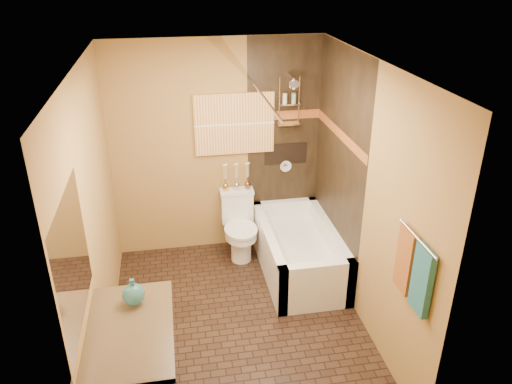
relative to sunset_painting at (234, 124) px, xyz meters
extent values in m
plane|color=black|center=(-0.20, -1.48, -1.55)|extent=(3.00, 3.00, 0.00)
cube|color=#9F773D|center=(-1.40, -1.48, -0.30)|extent=(0.02, 3.00, 2.50)
cube|color=#9F773D|center=(1.00, -1.48, -0.30)|extent=(0.02, 3.00, 2.50)
cube|color=#9F773D|center=(-0.20, 0.02, -0.30)|extent=(2.40, 0.02, 2.50)
cube|color=#9F773D|center=(-0.20, -2.98, -0.30)|extent=(2.40, 0.02, 2.50)
plane|color=silver|center=(-0.20, -1.48, 0.95)|extent=(3.00, 3.00, 0.00)
cube|color=black|center=(0.57, 0.01, -0.30)|extent=(0.85, 0.01, 2.50)
cube|color=black|center=(0.99, -0.73, -0.30)|extent=(0.01, 1.50, 2.50)
cube|color=maroon|center=(0.57, 0.00, 0.07)|extent=(0.85, 0.01, 0.10)
cube|color=maroon|center=(0.98, -0.73, 0.07)|extent=(0.01, 1.50, 0.10)
cube|color=black|center=(0.60, 0.01, -0.40)|extent=(0.50, 0.01, 0.25)
cylinder|color=silver|center=(0.60, -0.12, 0.53)|extent=(0.02, 0.26, 0.02)
cylinder|color=silver|center=(0.60, -0.28, 0.48)|extent=(0.11, 0.11, 0.09)
cylinder|color=silver|center=(0.60, -0.01, -0.55)|extent=(0.14, 0.02, 0.14)
cylinder|color=silver|center=(0.20, -0.73, 0.47)|extent=(0.03, 1.55, 0.03)
cylinder|color=silver|center=(0.95, -2.53, -0.10)|extent=(0.02, 0.55, 0.02)
cube|color=#1D5661|center=(0.96, -2.66, -0.37)|extent=(0.05, 0.22, 0.52)
cube|color=brown|center=(0.96, -2.40, -0.37)|extent=(0.05, 0.22, 0.52)
cube|color=#CB782F|center=(0.00, 0.00, 0.00)|extent=(0.90, 0.04, 0.70)
cube|color=white|center=(-1.39, -2.48, -0.05)|extent=(0.01, 1.00, 0.90)
cube|color=white|center=(0.60, -1.43, -1.27)|extent=(0.80, 0.10, 0.55)
cube|color=white|center=(0.60, -0.03, -1.27)|extent=(0.80, 0.10, 0.55)
cube|color=white|center=(0.25, -0.73, -1.27)|extent=(0.10, 1.50, 0.55)
cube|color=white|center=(0.95, -0.73, -1.27)|extent=(0.10, 1.50, 0.55)
cube|color=white|center=(0.60, -0.73, -1.38)|extent=(0.64, 1.34, 0.35)
cube|color=white|center=(0.00, -0.09, -1.00)|extent=(0.38, 0.17, 0.37)
cube|color=white|center=(0.00, -0.09, -0.80)|extent=(0.39, 0.19, 0.04)
cylinder|color=white|center=(0.00, -0.38, -1.36)|extent=(0.24, 0.24, 0.37)
cylinder|color=white|center=(0.00, -0.38, -1.20)|extent=(0.36, 0.36, 0.10)
cylinder|color=white|center=(0.00, -0.38, -1.14)|extent=(0.38, 0.38, 0.03)
cube|color=black|center=(-1.12, -2.48, -1.12)|extent=(0.60, 0.98, 0.87)
cube|color=black|center=(-1.11, -2.48, -0.66)|extent=(0.63, 1.03, 0.04)
camera|label=1|loc=(-0.72, -5.31, 1.72)|focal=35.00mm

